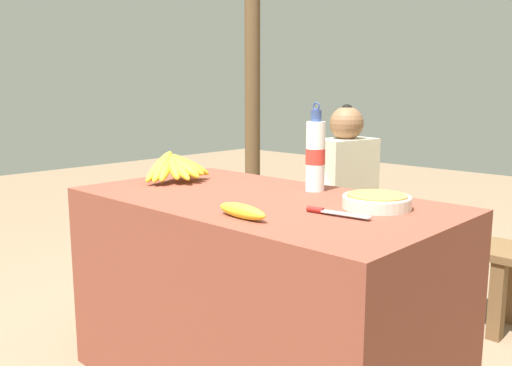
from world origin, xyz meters
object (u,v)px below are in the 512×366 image
loose_banana_front (242,211)px  serving_bowl (377,201)px  wooden_bench (368,232)px  water_bottle (315,155)px  seated_vendor (339,183)px  banana_bunch_green (457,225)px  knife (329,212)px  support_post_near (252,63)px  banana_bunch_ripe (176,166)px

loose_banana_front → serving_bowl: bearing=61.4°
serving_bowl → wooden_bench: serving_bowl is taller
water_bottle → seated_vendor: 1.06m
loose_banana_front → seated_vendor: bearing=113.8°
seated_vendor → banana_bunch_green: bearing=-167.0°
knife → wooden_bench: (-0.59, 1.20, -0.41)m
knife → banana_bunch_green: 1.24m
wooden_bench → support_post_near: support_post_near is taller
wooden_bench → support_post_near: (-1.28, 0.40, 0.98)m
banana_bunch_ripe → banana_bunch_green: banana_bunch_ripe is taller
serving_bowl → loose_banana_front: bearing=-118.6°
banana_bunch_ripe → loose_banana_front: bearing=-22.4°
water_bottle → knife: bearing=-46.5°
serving_bowl → banana_bunch_green: size_ratio=0.76×
support_post_near → banana_bunch_ripe: bearing=-56.0°
wooden_bench → banana_bunch_green: (0.50, -0.00, 0.13)m
banana_bunch_ripe → support_post_near: 1.94m
banana_bunch_ripe → wooden_bench: (0.24, 1.15, -0.47)m
banana_bunch_ripe → support_post_near: support_post_near is taller
loose_banana_front → water_bottle: bearing=102.8°
water_bottle → support_post_near: (-1.59, 1.31, 0.44)m
loose_banana_front → knife: (0.16, 0.22, -0.01)m
water_bottle → seated_vendor: water_bottle is taller
banana_bunch_ripe → serving_bowl: bearing=8.3°
serving_bowl → loose_banana_front: size_ratio=1.13×
serving_bowl → wooden_bench: (-0.65, 1.02, -0.43)m
support_post_near → banana_bunch_green: bearing=-12.7°
loose_banana_front → knife: 0.27m
seated_vendor → banana_bunch_green: (0.69, 0.02, -0.13)m
water_bottle → seated_vendor: bearing=119.5°
banana_bunch_ripe → water_bottle: water_bottle is taller
wooden_bench → knife: bearing=-63.8°
banana_bunch_ripe → wooden_bench: banana_bunch_ripe is taller
knife → support_post_near: bearing=131.9°
water_bottle → loose_banana_front: water_bottle is taller
seated_vendor → support_post_near: (-1.09, 0.42, 0.72)m
banana_bunch_ripe → seated_vendor: size_ratio=0.32×
serving_bowl → knife: serving_bowl is taller
seated_vendor → banana_bunch_green: seated_vendor is taller
water_bottle → loose_banana_front: size_ratio=1.70×
loose_banana_front → wooden_bench: bearing=106.7°
loose_banana_front → support_post_near: support_post_near is taller
serving_bowl → banana_bunch_green: (-0.15, 1.02, -0.29)m
serving_bowl → banana_bunch_green: serving_bowl is taller
serving_bowl → seated_vendor: bearing=130.1°
wooden_bench → support_post_near: size_ratio=0.65×
knife → seated_vendor: bearing=116.0°
wooden_bench → banana_bunch_green: bearing=-0.4°
knife → seated_vendor: 1.42m
seated_vendor → support_post_near: support_post_near is taller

